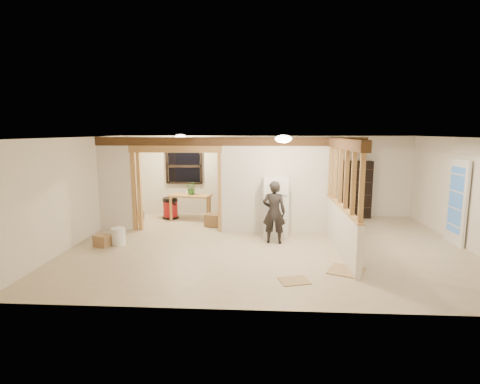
# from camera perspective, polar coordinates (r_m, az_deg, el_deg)

# --- Properties ---
(floor) EXTENTS (9.00, 6.50, 0.01)m
(floor) POSITION_cam_1_polar(r_m,az_deg,el_deg) (8.87, 4.20, -8.11)
(floor) COLOR beige
(floor) RESTS_ON ground
(ceiling) EXTENTS (9.00, 6.50, 0.01)m
(ceiling) POSITION_cam_1_polar(r_m,az_deg,el_deg) (8.47, 4.40, 8.29)
(ceiling) COLOR white
(wall_back) EXTENTS (9.00, 0.01, 2.50)m
(wall_back) POSITION_cam_1_polar(r_m,az_deg,el_deg) (11.80, 4.05, 2.45)
(wall_back) COLOR silver
(wall_back) RESTS_ON floor
(wall_front) EXTENTS (9.00, 0.01, 2.50)m
(wall_front) POSITION_cam_1_polar(r_m,az_deg,el_deg) (5.40, 4.85, -5.64)
(wall_front) COLOR silver
(wall_front) RESTS_ON floor
(wall_left) EXTENTS (0.01, 6.50, 2.50)m
(wall_left) POSITION_cam_1_polar(r_m,az_deg,el_deg) (9.62, -23.58, 0.17)
(wall_left) COLOR silver
(wall_left) RESTS_ON floor
(wall_right) EXTENTS (0.01, 6.50, 2.50)m
(wall_right) POSITION_cam_1_polar(r_m,az_deg,el_deg) (9.76, 31.75, -0.32)
(wall_right) COLOR silver
(wall_right) RESTS_ON floor
(partition_left_stub) EXTENTS (0.90, 0.12, 2.50)m
(partition_left_stub) POSITION_cam_1_polar(r_m,az_deg,el_deg) (10.52, -18.46, 1.18)
(partition_left_stub) COLOR silver
(partition_left_stub) RESTS_ON floor
(partition_center) EXTENTS (2.80, 0.12, 2.50)m
(partition_center) POSITION_cam_1_polar(r_m,az_deg,el_deg) (9.77, 5.36, 1.03)
(partition_center) COLOR silver
(partition_center) RESTS_ON floor
(doorway_frame) EXTENTS (2.46, 0.14, 2.20)m
(doorway_frame) POSITION_cam_1_polar(r_m,az_deg,el_deg) (10.05, -9.64, 0.30)
(doorway_frame) COLOR tan
(doorway_frame) RESTS_ON floor
(header_beam_back) EXTENTS (7.00, 0.18, 0.22)m
(header_beam_back) POSITION_cam_1_polar(r_m,az_deg,el_deg) (9.71, -1.70, 7.71)
(header_beam_back) COLOR #4E321A
(header_beam_back) RESTS_ON ceiling
(header_beam_right) EXTENTS (0.18, 3.30, 0.22)m
(header_beam_right) POSITION_cam_1_polar(r_m,az_deg,el_deg) (8.26, 15.69, 7.12)
(header_beam_right) COLOR #4E321A
(header_beam_right) RESTS_ON ceiling
(pony_wall) EXTENTS (0.12, 3.20, 1.00)m
(pony_wall) POSITION_cam_1_polar(r_m,az_deg,el_deg) (8.53, 15.14, -5.60)
(pony_wall) COLOR silver
(pony_wall) RESTS_ON floor
(stud_partition) EXTENTS (0.14, 3.20, 1.32)m
(stud_partition) POSITION_cam_1_polar(r_m,az_deg,el_deg) (8.31, 15.48, 2.16)
(stud_partition) COLOR tan
(stud_partition) RESTS_ON pony_wall
(window_back) EXTENTS (1.12, 0.10, 1.10)m
(window_back) POSITION_cam_1_polar(r_m,az_deg,el_deg) (11.94, -8.53, 3.90)
(window_back) COLOR black
(window_back) RESTS_ON wall_back
(french_door) EXTENTS (0.12, 0.86, 2.00)m
(french_door) POSITION_cam_1_polar(r_m,az_deg,el_deg) (10.11, 30.16, -1.34)
(french_door) COLOR white
(french_door) RESTS_ON floor
(ceiling_dome_main) EXTENTS (0.36, 0.36, 0.16)m
(ceiling_dome_main) POSITION_cam_1_polar(r_m,az_deg,el_deg) (7.98, 6.64, 8.05)
(ceiling_dome_main) COLOR #FFEABF
(ceiling_dome_main) RESTS_ON ceiling
(ceiling_dome_util) EXTENTS (0.32, 0.32, 0.14)m
(ceiling_dome_util) POSITION_cam_1_polar(r_m,az_deg,el_deg) (11.02, -9.06, 8.30)
(ceiling_dome_util) COLOR #FFEABF
(ceiling_dome_util) RESTS_ON ceiling
(hanging_bulb) EXTENTS (0.07, 0.07, 0.07)m
(hanging_bulb) POSITION_cam_1_polar(r_m,az_deg,el_deg) (10.25, -7.11, 6.61)
(hanging_bulb) COLOR #FFD88C
(hanging_bulb) RESTS_ON ceiling
(refrigerator) EXTENTS (0.62, 0.60, 1.49)m
(refrigerator) POSITION_cam_1_polar(r_m,az_deg,el_deg) (9.51, 5.44, -2.28)
(refrigerator) COLOR silver
(refrigerator) RESTS_ON floor
(woman) EXTENTS (0.58, 0.41, 1.50)m
(woman) POSITION_cam_1_polar(r_m,az_deg,el_deg) (8.87, 5.20, -3.08)
(woman) COLOR black
(woman) RESTS_ON floor
(work_table) EXTENTS (1.30, 0.83, 0.76)m
(work_table) POSITION_cam_1_polar(r_m,az_deg,el_deg) (11.41, -7.52, -2.27)
(work_table) COLOR tan
(work_table) RESTS_ON floor
(potted_plant) EXTENTS (0.43, 0.40, 0.40)m
(potted_plant) POSITION_cam_1_polar(r_m,az_deg,el_deg) (11.34, -7.38, 0.62)
(potted_plant) COLOR #2C5520
(potted_plant) RESTS_ON work_table
(shop_vac) EXTENTS (0.65, 0.65, 0.65)m
(shop_vac) POSITION_cam_1_polar(r_m,az_deg,el_deg) (11.62, -10.56, -2.41)
(shop_vac) COLOR maroon
(shop_vac) RESTS_ON floor
(bookshelf) EXTENTS (0.88, 0.29, 1.75)m
(bookshelf) POSITION_cam_1_polar(r_m,az_deg,el_deg) (12.00, 17.34, 0.37)
(bookshelf) COLOR black
(bookshelf) RESTS_ON floor
(bucket) EXTENTS (0.41, 0.41, 0.41)m
(bucket) POSITION_cam_1_polar(r_m,az_deg,el_deg) (9.27, -18.05, -6.45)
(bucket) COLOR white
(bucket) RESTS_ON floor
(box_util_a) EXTENTS (0.47, 0.43, 0.34)m
(box_util_a) POSITION_cam_1_polar(r_m,az_deg,el_deg) (10.56, -4.18, -4.30)
(box_util_a) COLOR #936E47
(box_util_a) RESTS_ON floor
(box_util_b) EXTENTS (0.33, 0.33, 0.25)m
(box_util_b) POSITION_cam_1_polar(r_m,az_deg,el_deg) (11.65, -15.27, -3.55)
(box_util_b) COLOR #936E47
(box_util_b) RESTS_ON floor
(box_front) EXTENTS (0.40, 0.36, 0.27)m
(box_front) POSITION_cam_1_polar(r_m,az_deg,el_deg) (9.28, -20.24, -7.00)
(box_front) COLOR #936E47
(box_front) RESTS_ON floor
(floor_panel_near) EXTENTS (0.83, 0.83, 0.02)m
(floor_panel_near) POSITION_cam_1_polar(r_m,az_deg,el_deg) (7.55, 15.90, -11.46)
(floor_panel_near) COLOR tan
(floor_panel_near) RESTS_ON floor
(floor_panel_far) EXTENTS (0.60, 0.53, 0.02)m
(floor_panel_far) POSITION_cam_1_polar(r_m,az_deg,el_deg) (6.90, 8.24, -13.24)
(floor_panel_far) COLOR tan
(floor_panel_far) RESTS_ON floor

